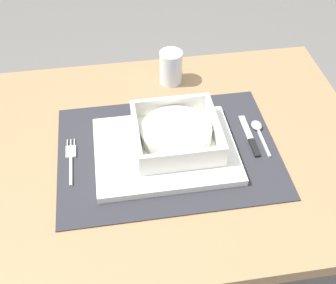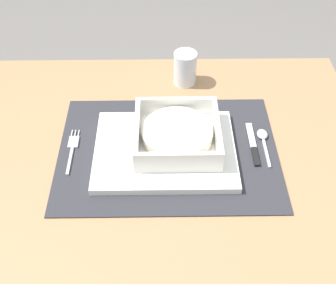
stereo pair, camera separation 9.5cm
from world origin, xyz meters
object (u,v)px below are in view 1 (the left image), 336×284
drinking_glass (171,69)px  porridge_bowl (176,134)px  fork (71,158)px  spoon (258,129)px  dining_table (161,181)px  butter_knife (250,138)px

drinking_glass → porridge_bowl: bearing=-96.4°
fork → spoon: size_ratio=1.18×
dining_table → fork: fork is taller
dining_table → fork: (-0.19, -0.01, 0.12)m
fork → dining_table: bearing=5.6°
porridge_bowl → fork: 0.23m
dining_table → butter_knife: (0.20, -0.01, 0.12)m
dining_table → fork: size_ratio=6.94×
porridge_bowl → spoon: bearing=5.8°
spoon → butter_knife: spoon is taller
drinking_glass → spoon: bearing=-52.9°
dining_table → porridge_bowl: porridge_bowl is taller
dining_table → butter_knife: 0.24m
dining_table → drinking_glass: size_ratio=10.83×
spoon → butter_knife: 0.03m
dining_table → drinking_glass: drinking_glass is taller
dining_table → porridge_bowl: size_ratio=5.17×
dining_table → drinking_glass: (0.06, 0.24, 0.15)m
dining_table → porridge_bowl: bearing=-8.2°
spoon → butter_knife: bearing=-138.2°
butter_knife → dining_table: bearing=-179.3°
dining_table → butter_knife: bearing=-2.6°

